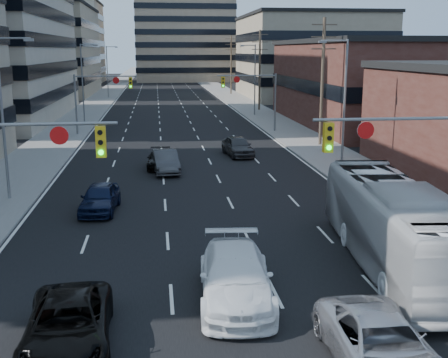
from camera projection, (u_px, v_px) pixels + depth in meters
name	position (u px, v px, depth m)	size (l,w,h in m)	color
road_surface	(164.00, 84.00, 139.30)	(18.00, 300.00, 0.02)	black
sidewalk_left	(117.00, 85.00, 137.94)	(5.00, 300.00, 0.15)	slate
sidewalk_right	(210.00, 84.00, 140.63)	(5.00, 300.00, 0.15)	slate
office_left_far	(38.00, 52.00, 105.68)	(20.00, 30.00, 16.00)	gray
storefront_right_mid	(387.00, 84.00, 63.68)	(20.00, 30.00, 9.00)	#472119
office_right_far	(308.00, 58.00, 100.01)	(22.00, 28.00, 14.00)	gray
bg_block_left	(53.00, 43.00, 143.47)	(24.00, 24.00, 20.00)	#ADA089
bg_block_right	(291.00, 60.00, 141.69)	(22.00, 22.00, 12.00)	gray
signal_near_left	(4.00, 167.00, 19.41)	(6.59, 0.33, 6.00)	slate
signal_near_right	(414.00, 158.00, 21.15)	(6.59, 0.33, 6.00)	slate
signal_far_left	(99.00, 92.00, 55.19)	(6.09, 0.33, 6.00)	slate
signal_far_right	(253.00, 90.00, 56.98)	(6.09, 0.33, 6.00)	slate
utility_pole_block	(322.00, 80.00, 48.47)	(2.20, 0.28, 11.00)	#4C3D2D
utility_pole_midblock	(260.00, 69.00, 77.50)	(2.20, 0.28, 11.00)	#4C3D2D
utility_pole_distant	(231.00, 64.00, 106.53)	(2.20, 0.28, 11.00)	#4C3D2D
streetlight_left_near	(5.00, 111.00, 30.53)	(2.03, 0.22, 9.00)	slate
streetlight_left_mid	(84.00, 79.00, 64.39)	(2.03, 0.22, 9.00)	slate
streetlight_left_far	(108.00, 69.00, 98.26)	(2.03, 0.22, 9.00)	slate
streetlight_right_near	(342.00, 99.00, 37.78)	(2.03, 0.22, 9.00)	slate
streetlight_right_far	(254.00, 76.00, 71.64)	(2.03, 0.22, 9.00)	slate
black_pickup	(68.00, 326.00, 15.78)	(2.37, 5.14, 1.43)	black
white_van	(236.00, 277.00, 18.83)	(2.38, 5.86, 1.70)	white
silver_suv	(381.00, 346.00, 14.65)	(2.44, 5.29, 1.47)	#B2B1B6
transit_bus	(395.00, 225.00, 21.69)	(2.82, 12.03, 3.35)	#BBBBBB
sedan_blue	(100.00, 198.00, 29.32)	(1.76, 4.38, 1.49)	black
sedan_grey_center	(166.00, 161.00, 38.84)	(1.62, 4.63, 1.53)	#37383A
sedan_black_far	(160.00, 159.00, 40.38)	(1.73, 4.26, 1.24)	black
sedan_grey_right	(238.00, 146.00, 44.87)	(1.87, 4.65, 1.59)	#333235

